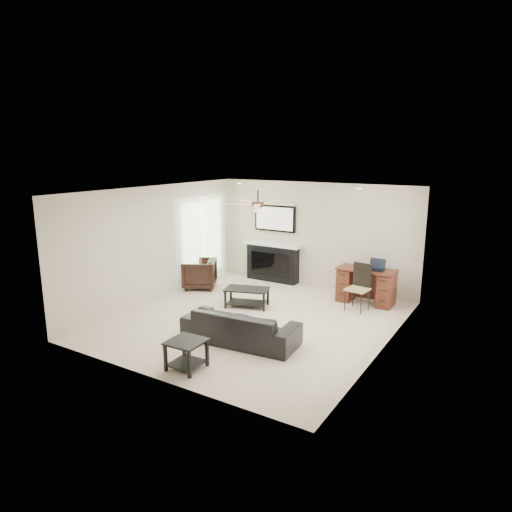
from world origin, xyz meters
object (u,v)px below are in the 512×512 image
object	(u,v)px
sofa	(241,326)
armchair	(199,274)
desk	(366,286)
coffee_table	(247,298)
fireplace_unit	(272,244)

from	to	relation	value
sofa	armchair	distance (m)	3.37
sofa	desk	xyz separation A→B (m)	(1.15, 3.14, 0.09)
armchair	desk	world-z (taller)	desk
sofa	desk	distance (m)	3.35
coffee_table	desk	world-z (taller)	desk
sofa	armchair	world-z (taller)	armchair
sofa	fireplace_unit	size ratio (longest dim) A/B	1.04
armchair	desk	xyz separation A→B (m)	(3.75, 0.99, 0.03)
sofa	coffee_table	bearing A→B (deg)	-65.98
sofa	armchair	bearing A→B (deg)	-44.92
fireplace_unit	sofa	bearing A→B (deg)	-68.43
desk	sofa	bearing A→B (deg)	-110.14
armchair	coffee_table	world-z (taller)	armchair
coffee_table	desk	size ratio (longest dim) A/B	0.74
coffee_table	fireplace_unit	world-z (taller)	fireplace_unit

